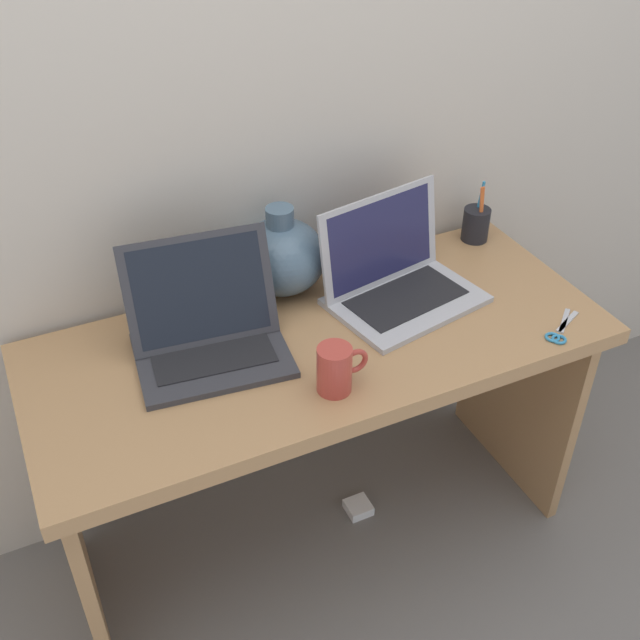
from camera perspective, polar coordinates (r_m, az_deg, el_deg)
The scene contains 10 objects.
ground_plane at distance 2.25m, azimuth 0.00°, elevation -15.48°, with size 6.00×6.00×0.00m, color slate.
back_wall at distance 1.78m, azimuth -4.65°, elevation 17.54°, with size 4.40×0.04×2.40m, color beige.
desk at distance 1.85m, azimuth 0.00°, elevation -5.09°, with size 1.34×0.57×0.70m.
laptop_left at distance 1.70m, azimuth -8.48°, elevation -0.35°, with size 0.36×0.29×0.25m.
laptop_right at distance 1.87m, azimuth 5.56°, elevation 3.55°, with size 0.39×0.31×0.24m.
green_vase at distance 1.87m, azimuth -2.92°, elevation 4.81°, with size 0.22×0.22×0.23m.
coffee_mug at distance 1.58m, azimuth 1.19°, elevation -3.67°, with size 0.12×0.07×0.11m.
pen_cup at distance 2.14m, azimuth 11.57°, elevation 7.07°, with size 0.07×0.07×0.17m.
scissors at distance 1.85m, azimuth 17.45°, elevation -0.86°, with size 0.14×0.11×0.01m.
power_brick at distance 2.29m, azimuth 2.87°, elevation -13.80°, with size 0.07×0.07×0.03m, color white.
Camera 1 is at (-0.59, -1.25, 1.78)m, focal length 42.85 mm.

